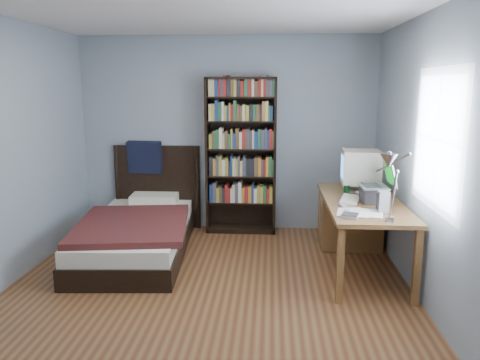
% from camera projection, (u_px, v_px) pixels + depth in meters
% --- Properties ---
extents(room, '(4.20, 4.24, 2.50)m').
position_uv_depth(room, '(208.00, 159.00, 4.01)').
color(room, '#5A2F1A').
rests_on(room, ground).
extents(desk, '(0.75, 1.72, 0.73)m').
position_uv_depth(desk, '(353.00, 217.00, 5.27)').
color(desk, brown).
rests_on(desk, floor).
extents(crt_monitor, '(0.42, 0.39, 0.46)m').
position_uv_depth(crt_monitor, '(360.00, 168.00, 5.10)').
color(crt_monitor, beige).
rests_on(crt_monitor, desk).
extents(laptop, '(0.33, 0.34, 0.41)m').
position_uv_depth(laptop, '(375.00, 191.00, 4.64)').
color(laptop, '#2D2D30').
rests_on(laptop, desk).
extents(desk_lamp, '(0.25, 0.56, 0.66)m').
position_uv_depth(desk_lamp, '(389.00, 168.00, 3.51)').
color(desk_lamp, '#99999E').
rests_on(desk_lamp, desk).
extents(keyboard, '(0.27, 0.45, 0.04)m').
position_uv_depth(keyboard, '(350.00, 200.00, 4.69)').
color(keyboard, beige).
rests_on(keyboard, desk).
extents(speaker, '(0.10, 0.10, 0.19)m').
position_uv_depth(speaker, '(383.00, 202.00, 4.29)').
color(speaker, '#99999C').
rests_on(speaker, desk).
extents(soda_can, '(0.06, 0.06, 0.11)m').
position_uv_depth(soda_can, '(346.00, 190.00, 4.95)').
color(soda_can, '#073916').
rests_on(soda_can, desk).
extents(mouse, '(0.06, 0.11, 0.04)m').
position_uv_depth(mouse, '(358.00, 193.00, 4.99)').
color(mouse, silver).
rests_on(mouse, desk).
extents(phone_silver, '(0.08, 0.11, 0.02)m').
position_uv_depth(phone_silver, '(343.00, 206.00, 4.49)').
color(phone_silver, '#B7B7BC').
rests_on(phone_silver, desk).
extents(phone_grey, '(0.05, 0.09, 0.02)m').
position_uv_depth(phone_grey, '(347.00, 211.00, 4.29)').
color(phone_grey, '#99999C').
rests_on(phone_grey, desk).
extents(external_drive, '(0.17, 0.17, 0.03)m').
position_uv_depth(external_drive, '(350.00, 216.00, 4.13)').
color(external_drive, '#99999C').
rests_on(external_drive, desk).
extents(bookshelf, '(0.89, 0.30, 1.98)m').
position_uv_depth(bookshelf, '(241.00, 156.00, 5.94)').
color(bookshelf, black).
rests_on(bookshelf, floor).
extents(bed, '(1.32, 2.23, 1.16)m').
position_uv_depth(bed, '(139.00, 229.00, 5.37)').
color(bed, black).
rests_on(bed, floor).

